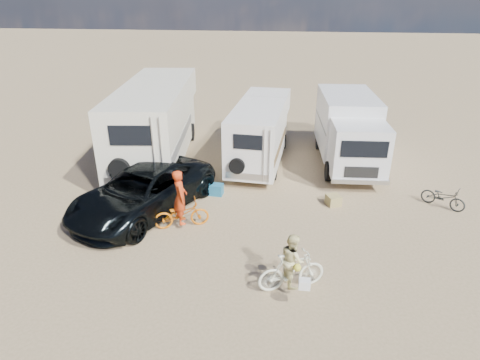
# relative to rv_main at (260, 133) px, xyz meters

# --- Properties ---
(ground) EXTENTS (140.00, 140.00, 0.00)m
(ground) POSITION_rel_rv_main_xyz_m (0.32, -7.08, -1.36)
(ground) COLOR #A0855F
(ground) RESTS_ON ground
(rv_main) EXTENTS (2.53, 6.41, 2.71)m
(rv_main) POSITION_rel_rv_main_xyz_m (0.00, 0.00, 0.00)
(rv_main) COLOR white
(rv_main) RESTS_ON ground
(rv_left) EXTENTS (3.61, 8.74, 3.42)m
(rv_left) POSITION_rel_rv_main_xyz_m (-4.74, -0.21, 0.36)
(rv_left) COLOR silver
(rv_left) RESTS_ON ground
(box_truck) EXTENTS (2.64, 6.21, 2.99)m
(box_truck) POSITION_rel_rv_main_xyz_m (3.93, 0.13, 0.14)
(box_truck) COLOR silver
(box_truck) RESTS_ON ground
(dark_suv) EXTENTS (4.81, 6.37, 1.61)m
(dark_suv) POSITION_rel_rv_main_xyz_m (-3.75, -5.19, -0.55)
(dark_suv) COLOR black
(dark_suv) RESTS_ON ground
(bike_man) EXTENTS (1.93, 1.21, 0.96)m
(bike_man) POSITION_rel_rv_main_xyz_m (-2.16, -6.07, -0.88)
(bike_man) COLOR #CB6109
(bike_man) RESTS_ON ground
(bike_woman) EXTENTS (1.91, 1.14, 1.11)m
(bike_woman) POSITION_rel_rv_main_xyz_m (1.50, -8.78, -0.80)
(bike_woman) COLOR beige
(bike_woman) RESTS_ON ground
(rider_man) EXTENTS (0.65, 0.80, 1.88)m
(rider_man) POSITION_rel_rv_main_xyz_m (-2.16, -6.07, -0.42)
(rider_man) COLOR red
(rider_man) RESTS_ON ground
(rider_woman) EXTENTS (0.78, 0.88, 1.49)m
(rider_woman) POSITION_rel_rv_main_xyz_m (1.50, -8.78, -0.61)
(rider_woman) COLOR beige
(rider_woman) RESTS_ON ground
(bike_parked) EXTENTS (1.58, 1.34, 0.82)m
(bike_parked) POSITION_rel_rv_main_xyz_m (6.96, -3.61, -0.95)
(bike_parked) COLOR #242624
(bike_parked) RESTS_ON ground
(cooler) EXTENTS (0.57, 0.44, 0.43)m
(cooler) POSITION_rel_rv_main_xyz_m (-1.43, -3.61, -1.14)
(cooler) COLOR #1D5E81
(cooler) RESTS_ON ground
(crate) EXTENTS (0.62, 0.62, 0.38)m
(crate) POSITION_rel_rv_main_xyz_m (3.03, -3.90, -1.17)
(crate) COLOR #95834B
(crate) RESTS_ON ground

